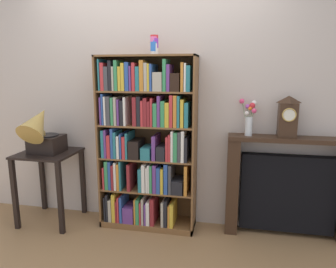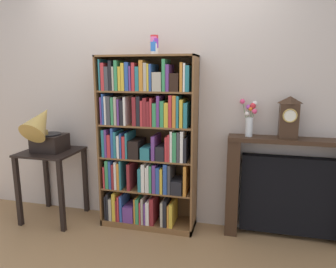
{
  "view_description": "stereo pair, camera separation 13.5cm",
  "coord_description": "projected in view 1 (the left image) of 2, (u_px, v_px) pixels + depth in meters",
  "views": [
    {
      "loc": [
        0.8,
        -2.77,
        1.59
      ],
      "look_at": [
        0.21,
        0.14,
        0.99
      ],
      "focal_mm": 33.01,
      "sensor_mm": 36.0,
      "label": 1
    },
    {
      "loc": [
        0.93,
        -2.74,
        1.59
      ],
      "look_at": [
        0.21,
        0.14,
        0.99
      ],
      "focal_mm": 33.01,
      "sensor_mm": 36.0,
      "label": 2
    }
  ],
  "objects": [
    {
      "name": "flower_vase",
      "position": [
        249.0,
        118.0,
        2.91
      ],
      "size": [
        0.16,
        0.13,
        0.34
      ],
      "color": "silver",
      "rests_on": "fireplace_mantel"
    },
    {
      "name": "wall_back",
      "position": [
        167.0,
        100.0,
        3.17
      ],
      "size": [
        5.11,
        0.08,
        2.6
      ],
      "primitive_type": "cube",
      "color": "beige",
      "rests_on": "ground"
    },
    {
      "name": "ground_plane",
      "position": [
        145.0,
        232.0,
        3.14
      ],
      "size": [
        8.11,
        6.4,
        0.02
      ],
      "primitive_type": "cube",
      "color": "#997047"
    },
    {
      "name": "side_table_left",
      "position": [
        49.0,
        169.0,
        3.26
      ],
      "size": [
        0.57,
        0.54,
        0.76
      ],
      "color": "black",
      "rests_on": "ground"
    },
    {
      "name": "mantel_clock",
      "position": [
        288.0,
        117.0,
        2.82
      ],
      "size": [
        0.16,
        0.14,
        0.38
      ],
      "color": "#382316",
      "rests_on": "fireplace_mantel"
    },
    {
      "name": "fireplace_mantel",
      "position": [
        288.0,
        188.0,
        2.97
      ],
      "size": [
        1.16,
        0.22,
        0.99
      ],
      "color": "#382316",
      "rests_on": "ground"
    },
    {
      "name": "gramophone",
      "position": [
        41.0,
        131.0,
        3.09
      ],
      "size": [
        0.31,
        0.49,
        0.55
      ],
      "color": "black",
      "rests_on": "side_table_left"
    },
    {
      "name": "bookshelf",
      "position": [
        146.0,
        146.0,
        3.09
      ],
      "size": [
        0.97,
        0.32,
        1.74
      ],
      "color": "brown",
      "rests_on": "ground"
    },
    {
      "name": "cup_stack",
      "position": [
        154.0,
        45.0,
        2.87
      ],
      "size": [
        0.08,
        0.07,
        0.18
      ],
      "color": "white",
      "rests_on": "bookshelf"
    }
  ]
}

